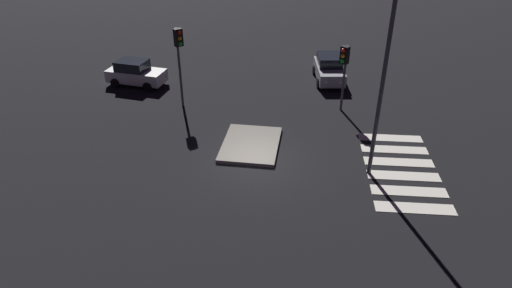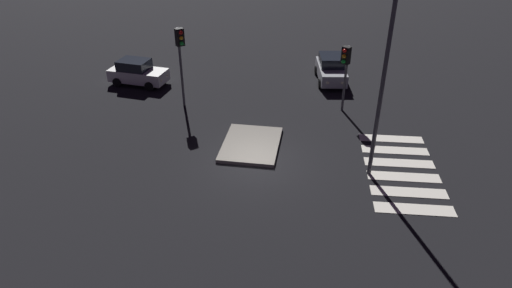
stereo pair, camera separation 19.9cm
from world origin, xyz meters
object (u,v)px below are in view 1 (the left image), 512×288
Objects in this scene: traffic_light_north at (179,49)px; car_white at (136,73)px; traffic_light_east at (344,63)px; traffic_island at (251,144)px; car_silver at (329,69)px; street_lamp at (387,53)px.

car_white is at bearing -167.62° from traffic_light_north.
traffic_light_north is (-2.96, -3.78, 2.69)m from car_white.
traffic_light_east is at bearing 51.60° from traffic_light_north.
traffic_island is at bearing -10.63° from traffic_light_east.
car_silver is 10.22m from traffic_light_north.
street_lamp reaches higher than car_silver.
car_white is 5.51m from traffic_light_north.
traffic_island is 6.95m from traffic_light_north.
car_silver is (1.77, -12.45, 0.03)m from car_white.
car_silver is 0.47× the size of street_lamp.
traffic_light_east is 0.46× the size of street_lamp.
traffic_light_north reaches higher than car_white.
car_white is (7.19, 8.13, 0.71)m from traffic_island.
traffic_light_north is at bearing 45.76° from traffic_island.
car_white is at bearing 56.26° from street_lamp.
traffic_light_north is (4.23, 4.35, 3.40)m from traffic_island.
car_white is 1.02× the size of traffic_light_east.
car_white is at bearing -66.02° from traffic_light_east.
car_silver is 0.86× the size of traffic_light_north.
traffic_light_north is at bearing -52.65° from traffic_light_east.
street_lamp reaches higher than traffic_light_north.
street_lamp is (-6.18, -9.90, 2.13)m from traffic_light_north.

